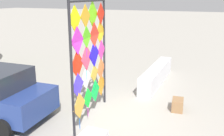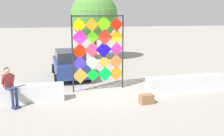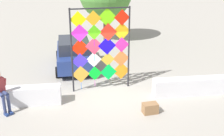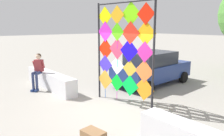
{
  "view_description": "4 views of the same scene",
  "coord_description": "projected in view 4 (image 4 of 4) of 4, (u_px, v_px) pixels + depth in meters",
  "views": [
    {
      "loc": [
        -6.51,
        -2.64,
        3.61
      ],
      "look_at": [
        -0.36,
        -0.01,
        1.72
      ],
      "focal_mm": 40.62,
      "sensor_mm": 36.0,
      "label": 1
    },
    {
      "loc": [
        -2.24,
        -11.25,
        3.61
      ],
      "look_at": [
        0.34,
        0.16,
        1.17
      ],
      "focal_mm": 42.11,
      "sensor_mm": 36.0,
      "label": 2
    },
    {
      "loc": [
        -1.17,
        -10.08,
        4.99
      ],
      "look_at": [
        0.19,
        0.04,
        1.21
      ],
      "focal_mm": 43.39,
      "sensor_mm": 36.0,
      "label": 3
    },
    {
      "loc": [
        5.19,
        -4.24,
        2.75
      ],
      "look_at": [
        -0.71,
        0.7,
        1.25
      ],
      "focal_mm": 34.92,
      "sensor_mm": 36.0,
      "label": 4
    }
  ],
  "objects": [
    {
      "name": "seated_vendor",
      "position": [
        38.0,
        69.0,
        9.4
      ],
      "size": [
        0.71,
        0.75,
        1.57
      ],
      "color": "navy",
      "rests_on": "ground"
    },
    {
      "name": "plaza_ledge_left",
      "position": [
        50.0,
        80.0,
        9.71
      ],
      "size": [
        3.89,
        0.52,
        0.72
      ],
      "primitive_type": "cube",
      "color": "silver",
      "rests_on": "ground"
    },
    {
      "name": "parked_car",
      "position": [
        152.0,
        68.0,
        10.28
      ],
      "size": [
        2.07,
        4.08,
        1.56
      ],
      "color": "navy",
      "rests_on": "ground"
    },
    {
      "name": "ground",
      "position": [
        110.0,
        111.0,
        7.1
      ],
      "size": [
        120.0,
        120.0,
        0.0
      ],
      "primitive_type": "plane",
      "color": "#9E998E"
    },
    {
      "name": "kite_display_rack",
      "position": [
        123.0,
        49.0,
        7.32
      ],
      "size": [
        2.53,
        0.3,
        3.55
      ],
      "color": "#232328",
      "rests_on": "ground"
    }
  ]
}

